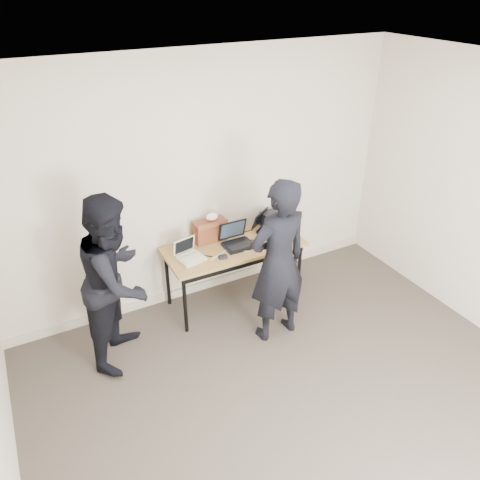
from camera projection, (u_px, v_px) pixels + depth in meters
room at (336, 296)px, 3.21m from camera, size 4.60×4.60×2.80m
desk at (234, 251)px, 5.06m from camera, size 1.51×0.67×0.72m
laptop_beige at (189, 255)px, 4.78m from camera, size 0.30×0.30×0.21m
laptop_center at (236, 240)px, 5.03m from camera, size 0.32×0.31×0.25m
laptop_right at (267, 226)px, 5.32m from camera, size 0.40×0.40×0.22m
leather_satchel at (210, 230)px, 5.07m from camera, size 0.37×0.19×0.25m
tissue at (212, 217)px, 5.00m from camera, size 0.14×0.10×0.08m
equipment_box at (275, 219)px, 5.39m from camera, size 0.31×0.27×0.16m
power_brick at (223, 257)px, 4.80m from camera, size 0.09×0.07×0.03m
cables at (238, 245)px, 5.04m from camera, size 1.16×0.42×0.01m
person_typist at (278, 263)px, 4.48m from camera, size 0.65×0.45×1.73m
person_observer at (117, 280)px, 4.25m from camera, size 1.00×1.05×1.70m
baseboard at (208, 284)px, 5.57m from camera, size 4.50×0.03×0.10m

